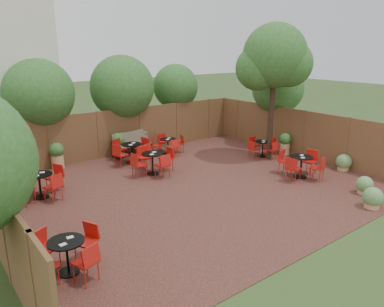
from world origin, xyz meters
TOP-DOWN VIEW (x-y plane):
  - ground at (0.00, 0.00)m, footprint 80.00×80.00m
  - courtyard_paving at (0.00, 0.00)m, footprint 12.00×10.00m
  - fence_back at (0.00, 5.00)m, footprint 12.00×0.08m
  - fence_right at (6.00, 0.00)m, footprint 0.08×10.00m
  - overhang_foliage at (-1.54, 3.07)m, footprint 15.80×10.85m
  - courtyard_tree at (4.59, 0.59)m, footprint 2.69×2.59m
  - park_bench_left at (0.25, 4.63)m, footprint 1.69×0.75m
  - park_bench_right at (0.43, 4.63)m, footprint 1.51×0.50m
  - bistro_tables at (-0.22, 1.17)m, footprint 11.10×7.67m
  - planters at (-0.95, 3.83)m, footprint 11.82×4.60m
  - low_shrubs at (4.36, -3.48)m, footprint 3.06×3.00m

SIDE VIEW (x-z plane):
  - ground at x=0.00m, z-range 0.00..0.00m
  - courtyard_paving at x=0.00m, z-range 0.00..0.02m
  - low_shrubs at x=4.36m, z-range 0.00..0.63m
  - bistro_tables at x=-0.22m, z-range 0.00..0.92m
  - park_bench_right at x=0.43m, z-range 0.03..0.96m
  - park_bench_left at x=0.25m, z-range 0.03..1.05m
  - planters at x=-0.95m, z-range 0.04..1.08m
  - fence_back at x=0.00m, z-range 0.00..2.00m
  - fence_right at x=6.00m, z-range 0.00..2.00m
  - overhang_foliage at x=-1.54m, z-range 1.36..4.14m
  - courtyard_tree at x=4.59m, z-range 1.32..6.79m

